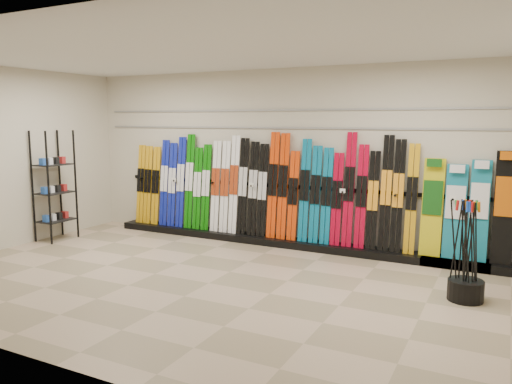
% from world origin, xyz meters
% --- Properties ---
extents(floor, '(8.00, 8.00, 0.00)m').
position_xyz_m(floor, '(0.00, 0.00, 0.00)').
color(floor, gray).
rests_on(floor, ground).
extents(back_wall, '(8.00, 0.00, 8.00)m').
position_xyz_m(back_wall, '(0.00, 2.50, 1.50)').
color(back_wall, beige).
rests_on(back_wall, floor).
extents(left_wall, '(0.00, 5.00, 5.00)m').
position_xyz_m(left_wall, '(-4.00, 0.00, 1.50)').
color(left_wall, beige).
rests_on(left_wall, floor).
extents(ceiling, '(8.00, 8.00, 0.00)m').
position_xyz_m(ceiling, '(0.00, 0.00, 3.00)').
color(ceiling, silver).
rests_on(ceiling, back_wall).
extents(ski_rack_base, '(8.00, 0.40, 0.12)m').
position_xyz_m(ski_rack_base, '(0.22, 2.28, 0.06)').
color(ski_rack_base, black).
rests_on(ski_rack_base, floor).
extents(skis, '(5.37, 0.23, 1.82)m').
position_xyz_m(skis, '(-0.42, 2.32, 0.94)').
color(skis, '#CB9312').
rests_on(skis, ski_rack_base).
extents(snowboards, '(1.60, 0.24, 1.59)m').
position_xyz_m(snowboards, '(3.10, 2.35, 0.84)').
color(snowboards, gold).
rests_on(snowboards, ski_rack_base).
extents(accessory_rack, '(0.40, 0.60, 1.95)m').
position_xyz_m(accessory_rack, '(-3.75, 0.83, 0.98)').
color(accessory_rack, black).
rests_on(accessory_rack, floor).
extents(pole_bin, '(0.41, 0.41, 0.25)m').
position_xyz_m(pole_bin, '(3.06, 0.85, 0.12)').
color(pole_bin, black).
rests_on(pole_bin, floor).
extents(ski_poles, '(0.36, 0.28, 1.18)m').
position_xyz_m(ski_poles, '(3.04, 0.87, 0.61)').
color(ski_poles, black).
rests_on(ski_poles, pole_bin).
extents(slatwall_rail_0, '(7.60, 0.02, 0.03)m').
position_xyz_m(slatwall_rail_0, '(0.00, 2.48, 2.00)').
color(slatwall_rail_0, gray).
rests_on(slatwall_rail_0, back_wall).
extents(slatwall_rail_1, '(7.60, 0.02, 0.03)m').
position_xyz_m(slatwall_rail_1, '(0.00, 2.48, 2.30)').
color(slatwall_rail_1, gray).
rests_on(slatwall_rail_1, back_wall).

